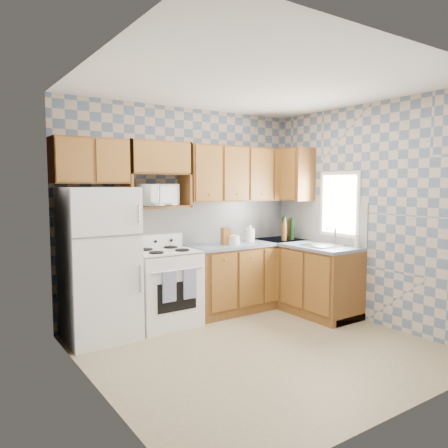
# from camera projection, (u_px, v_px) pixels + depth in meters

# --- Properties ---
(floor) EXTENTS (3.40, 3.40, 0.00)m
(floor) POSITION_uv_depth(u_px,v_px,m) (260.00, 349.00, 4.56)
(floor) COLOR #816F4F
(floor) RESTS_ON ground
(back_wall) EXTENTS (3.40, 0.02, 2.70)m
(back_wall) POSITION_uv_depth(u_px,v_px,m) (185.00, 212.00, 5.75)
(back_wall) COLOR slate
(back_wall) RESTS_ON ground
(right_wall) EXTENTS (0.02, 3.20, 2.70)m
(right_wall) POSITION_uv_depth(u_px,v_px,m) (368.00, 214.00, 5.39)
(right_wall) COLOR slate
(right_wall) RESTS_ON ground
(backsplash_back) EXTENTS (2.60, 0.02, 0.56)m
(backsplash_back) POSITION_uv_depth(u_px,v_px,m) (211.00, 222.00, 5.98)
(backsplash_back) COLOR white
(backsplash_back) RESTS_ON back_wall
(backsplash_right) EXTENTS (0.02, 1.60, 0.56)m
(backsplash_right) POSITION_uv_depth(u_px,v_px,m) (319.00, 221.00, 6.05)
(backsplash_right) COLOR white
(backsplash_right) RESTS_ON right_wall
(refrigerator) EXTENTS (0.75, 0.70, 1.68)m
(refrigerator) POSITION_uv_depth(u_px,v_px,m) (99.00, 264.00, 4.79)
(refrigerator) COLOR white
(refrigerator) RESTS_ON floor
(stove_body) EXTENTS (0.76, 0.65, 0.90)m
(stove_body) POSITION_uv_depth(u_px,v_px,m) (164.00, 288.00, 5.30)
(stove_body) COLOR white
(stove_body) RESTS_ON floor
(cooktop) EXTENTS (0.76, 0.65, 0.02)m
(cooktop) POSITION_uv_depth(u_px,v_px,m) (164.00, 251.00, 5.26)
(cooktop) COLOR silver
(cooktop) RESTS_ON stove_body
(backguard) EXTENTS (0.76, 0.08, 0.17)m
(backguard) POSITION_uv_depth(u_px,v_px,m) (154.00, 241.00, 5.48)
(backguard) COLOR white
(backguard) RESTS_ON cooktop
(dish_towel_left) EXTENTS (0.17, 0.02, 0.35)m
(dish_towel_left) POSITION_uv_depth(u_px,v_px,m) (169.00, 287.00, 4.95)
(dish_towel_left) COLOR navy
(dish_towel_left) RESTS_ON stove_body
(dish_towel_right) EXTENTS (0.17, 0.02, 0.35)m
(dish_towel_right) POSITION_uv_depth(u_px,v_px,m) (190.00, 284.00, 5.10)
(dish_towel_right) COLOR navy
(dish_towel_right) RESTS_ON stove_body
(base_cabinets_back) EXTENTS (1.75, 0.60, 0.88)m
(base_cabinets_back) POSITION_uv_depth(u_px,v_px,m) (248.00, 276.00, 6.05)
(base_cabinets_back) COLOR brown
(base_cabinets_back) RESTS_ON floor
(base_cabinets_right) EXTENTS (0.60, 1.60, 0.88)m
(base_cabinets_right) POSITION_uv_depth(u_px,v_px,m) (303.00, 278.00, 5.96)
(base_cabinets_right) COLOR brown
(base_cabinets_right) RESTS_ON floor
(countertop_back) EXTENTS (1.77, 0.63, 0.04)m
(countertop_back) POSITION_uv_depth(u_px,v_px,m) (248.00, 243.00, 6.00)
(countertop_back) COLOR slate
(countertop_back) RESTS_ON base_cabinets_back
(countertop_right) EXTENTS (0.63, 1.60, 0.04)m
(countertop_right) POSITION_uv_depth(u_px,v_px,m) (304.00, 244.00, 5.91)
(countertop_right) COLOR slate
(countertop_right) RESTS_ON base_cabinets_right
(upper_cabinets_back) EXTENTS (1.75, 0.33, 0.74)m
(upper_cabinets_back) POSITION_uv_depth(u_px,v_px,m) (242.00, 174.00, 6.03)
(upper_cabinets_back) COLOR brown
(upper_cabinets_back) RESTS_ON back_wall
(upper_cabinets_fridge) EXTENTS (0.82, 0.33, 0.50)m
(upper_cabinets_fridge) POSITION_uv_depth(u_px,v_px,m) (89.00, 161.00, 4.83)
(upper_cabinets_fridge) COLOR brown
(upper_cabinets_fridge) RESTS_ON back_wall
(upper_cabinets_right) EXTENTS (0.33, 0.70, 0.74)m
(upper_cabinets_right) POSITION_uv_depth(u_px,v_px,m) (290.00, 175.00, 6.28)
(upper_cabinets_right) COLOR brown
(upper_cabinets_right) RESTS_ON right_wall
(microwave_shelf) EXTENTS (0.80, 0.33, 0.03)m
(microwave_shelf) POSITION_uv_depth(u_px,v_px,m) (158.00, 207.00, 5.34)
(microwave_shelf) COLOR brown
(microwave_shelf) RESTS_ON back_wall
(microwave) EXTENTS (0.56, 0.47, 0.27)m
(microwave) POSITION_uv_depth(u_px,v_px,m) (156.00, 195.00, 5.28)
(microwave) COLOR white
(microwave) RESTS_ON microwave_shelf
(sink) EXTENTS (0.48, 0.40, 0.03)m
(sink) POSITION_uv_depth(u_px,v_px,m) (323.00, 245.00, 5.63)
(sink) COLOR #B7B7BC
(sink) RESTS_ON countertop_right
(window) EXTENTS (0.02, 0.66, 0.86)m
(window) POSITION_uv_depth(u_px,v_px,m) (339.00, 204.00, 5.74)
(window) COLOR silver
(window) RESTS_ON right_wall
(bottle_0) EXTENTS (0.07, 0.07, 0.32)m
(bottle_0) POSITION_uv_depth(u_px,v_px,m) (284.00, 229.00, 6.22)
(bottle_0) COLOR black
(bottle_0) RESTS_ON countertop_back
(bottle_1) EXTENTS (0.07, 0.07, 0.30)m
(bottle_1) POSITION_uv_depth(u_px,v_px,m) (292.00, 229.00, 6.23)
(bottle_1) COLOR black
(bottle_1) RESTS_ON countertop_back
(bottle_2) EXTENTS (0.07, 0.07, 0.28)m
(bottle_2) POSITION_uv_depth(u_px,v_px,m) (290.00, 229.00, 6.34)
(bottle_2) COLOR #5A3713
(bottle_2) RESTS_ON countertop_back
(bottle_3) EXTENTS (0.07, 0.07, 0.26)m
(bottle_3) POSITION_uv_depth(u_px,v_px,m) (284.00, 232.00, 6.12)
(bottle_3) COLOR #5A3713
(bottle_3) RESTS_ON countertop_back
(knife_block) EXTENTS (0.12, 0.12, 0.22)m
(knife_block) POSITION_uv_depth(u_px,v_px,m) (226.00, 236.00, 5.71)
(knife_block) COLOR brown
(knife_block) RESTS_ON countertop_back
(electric_kettle) EXTENTS (0.14, 0.14, 0.18)m
(electric_kettle) POSITION_uv_depth(u_px,v_px,m) (249.00, 235.00, 6.05)
(electric_kettle) COLOR white
(electric_kettle) RESTS_ON countertop_back
(food_containers) EXTENTS (0.18, 0.18, 0.12)m
(food_containers) POSITION_uv_depth(u_px,v_px,m) (233.00, 240.00, 5.74)
(food_containers) COLOR silver
(food_containers) RESTS_ON countertop_back
(soap_bottle) EXTENTS (0.06, 0.06, 0.17)m
(soap_bottle) POSITION_uv_depth(u_px,v_px,m) (357.00, 241.00, 5.45)
(soap_bottle) COLOR silver
(soap_bottle) RESTS_ON countertop_right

